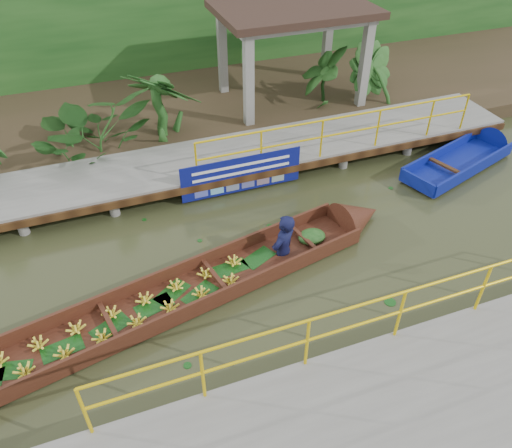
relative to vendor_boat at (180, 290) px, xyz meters
name	(u,v)px	position (x,y,z in m)	size (l,w,h in m)	color
ground	(277,257)	(2.19, 0.48, -0.25)	(80.00, 80.00, 0.00)	#2B3219
land_strip	(188,103)	(2.19, 7.98, -0.03)	(30.00, 8.00, 0.45)	#322A19
far_dock	(228,158)	(2.21, 3.91, 0.22)	(16.00, 2.06, 1.66)	slate
near_dock	(444,402)	(3.19, -3.72, 0.05)	(18.00, 2.40, 1.73)	slate
pavilion	(293,20)	(5.19, 6.78, 2.56)	(4.40, 3.00, 3.00)	slate
foliage_backdrop	(165,23)	(2.19, 10.48, 1.75)	(30.00, 0.80, 4.00)	#143E13
vendor_boat	(180,290)	(0.00, 0.00, 0.00)	(10.66, 3.23, 2.31)	#37180F
moored_blue_boat	(478,152)	(8.89, 2.36, -0.08)	(4.13, 2.21, 0.96)	navy
blue_banner	(242,174)	(2.26, 2.96, 0.30)	(3.02, 0.04, 0.94)	navy
tropical_plants	(154,103)	(0.79, 5.78, 1.17)	(14.55, 1.55, 1.94)	#143E13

